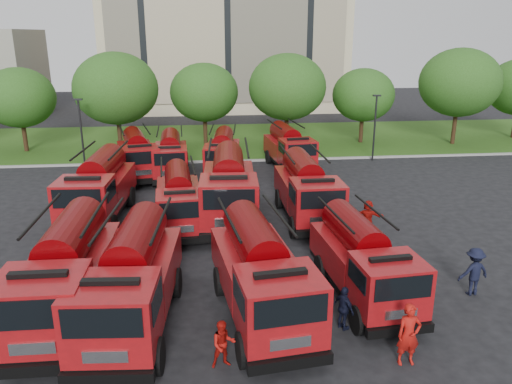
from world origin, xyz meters
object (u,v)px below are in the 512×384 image
fire_truck_8 (137,155)px  fire_truck_11 (289,148)px  fire_truck_6 (229,188)px  firefighter_5 (367,232)px  fire_truck_2 (261,273)px  fire_truck_4 (99,188)px  firefighter_2 (343,329)px  firefighter_3 (471,294)px  firefighter_1 (224,366)px  fire_truck_5 (179,200)px  fire_truck_3 (363,260)px  fire_truck_10 (223,153)px  fire_truck_0 (66,274)px  fire_truck_9 (171,156)px  fire_truck_7 (307,189)px  firefighter_4 (104,257)px  firefighter_0 (406,363)px  fire_truck_1 (132,280)px

fire_truck_8 → fire_truck_11: bearing=-6.4°
fire_truck_6 → firefighter_5: (6.76, -2.43, -1.82)m
fire_truck_2 → fire_truck_4: (-7.44, 10.61, 0.07)m
firefighter_2 → firefighter_3: (5.53, 1.80, 0.00)m
fire_truck_11 → fire_truck_2: bearing=-108.6°
fire_truck_11 → firefighter_1: fire_truck_11 is taller
fire_truck_5 → firefighter_2: 11.69m
fire_truck_3 → firefighter_3: size_ratio=3.51×
fire_truck_10 → fire_truck_0: bearing=-103.1°
fire_truck_8 → firefighter_3: size_ratio=3.73×
firefighter_3 → firefighter_5: size_ratio=1.13×
firefighter_2 → fire_truck_9: bearing=-7.1°
fire_truck_8 → fire_truck_7: bearing=-55.7°
fire_truck_5 → fire_truck_11: (7.52, 11.00, 0.07)m
fire_truck_8 → firefighter_5: size_ratio=4.20×
fire_truck_2 → firefighter_4: 8.69m
fire_truck_11 → fire_truck_9: bearing=-177.1°
fire_truck_7 → fire_truck_4: bearing=173.2°
fire_truck_7 → fire_truck_5: bearing=-176.3°
fire_truck_4 → firefighter_5: bearing=-10.6°
fire_truck_3 → fire_truck_8: bearing=115.4°
fire_truck_5 → fire_truck_8: bearing=104.0°
fire_truck_7 → fire_truck_9: size_ratio=1.09×
fire_truck_7 → fire_truck_9: (-7.65, 9.13, -0.15)m
fire_truck_9 → firefighter_1: fire_truck_9 is taller
fire_truck_10 → fire_truck_11: (4.88, 1.08, 0.05)m
fire_truck_5 → firefighter_3: size_ratio=3.48×
fire_truck_9 → fire_truck_10: fire_truck_10 is taller
fire_truck_7 → fire_truck_9: 11.92m
fire_truck_3 → fire_truck_10: size_ratio=0.99×
firefighter_0 → fire_truck_10: bearing=101.6°
fire_truck_9 → firefighter_5: 15.44m
fire_truck_3 → fire_truck_7: (-0.39, 8.42, 0.16)m
fire_truck_0 → fire_truck_9: bearing=82.6°
fire_truck_1 → fire_truck_7: 12.32m
fire_truck_8 → fire_truck_10: size_ratio=1.05×
fire_truck_11 → firefighter_5: (1.82, -12.77, -1.54)m
fire_truck_7 → fire_truck_10: 10.26m
fire_truck_0 → fire_truck_8: bearing=89.8°
fire_truck_11 → firefighter_4: fire_truck_11 is taller
fire_truck_0 → fire_truck_4: fire_truck_4 is taller
fire_truck_2 → fire_truck_3: bearing=7.2°
fire_truck_8 → firefighter_0: fire_truck_8 is taller
fire_truck_3 → firefighter_3: 4.53m
firefighter_1 → fire_truck_5: bearing=90.2°
fire_truck_1 → fire_truck_4: size_ratio=0.98×
firefighter_3 → firefighter_5: firefighter_3 is taller
fire_truck_3 → firefighter_0: bearing=-92.8°
fire_truck_1 → fire_truck_5: bearing=86.6°
fire_truck_5 → fire_truck_4: bearing=154.3°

